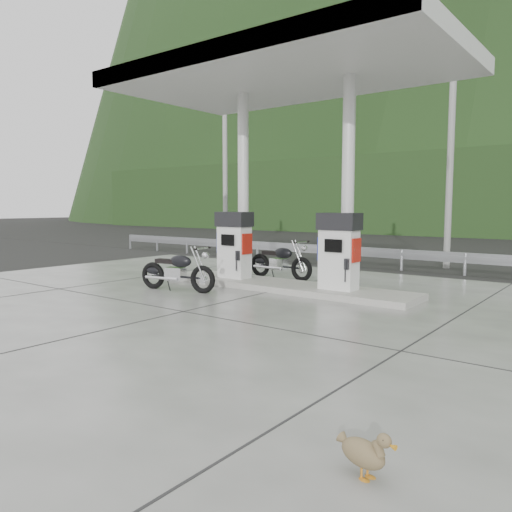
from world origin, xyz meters
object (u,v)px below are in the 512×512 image
Objects in this scene: gas_pump_left at (234,245)px; motorcycle_right at (177,271)px; gas_pump_right at (339,251)px; duck at (363,454)px; motorcycle_left at (280,262)px.

motorcycle_right is (-0.31, -1.84, -0.56)m from gas_pump_left.
gas_pump_left is 3.20m from gas_pump_right.
gas_pump_left is 1.95m from motorcycle_right.
gas_pump_left is at bearing 151.21° from duck.
gas_pump_right reaches higher than duck.
motorcycle_left is 3.39m from motorcycle_right.
gas_pump_left is 3.60× the size of duck.
duck is at bearing -60.49° from gas_pump_right.
gas_pump_left is 1.63m from motorcycle_left.
duck is at bearing -48.22° from motorcycle_left.
motorcycle_right is (-0.85, -3.28, -0.00)m from motorcycle_left.
duck is (7.14, -6.96, -0.87)m from gas_pump_left.
motorcycle_left is (0.54, 1.43, -0.56)m from gas_pump_left.
motorcycle_right is 9.04m from duck.
duck is (3.94, -6.96, -0.87)m from gas_pump_right.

